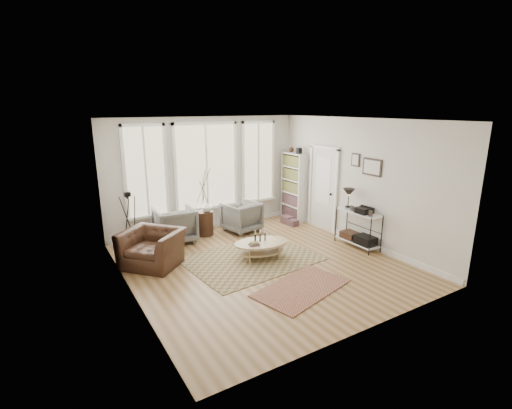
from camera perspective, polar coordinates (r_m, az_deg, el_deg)
room at (r=7.31m, az=1.12°, el=1.30°), size 5.50×5.54×2.90m
bay_window at (r=9.60m, az=-7.62°, el=5.55°), size 4.14×0.12×2.24m
door at (r=9.76m, az=10.30°, el=2.68°), size 0.09×1.06×2.22m
bookcase at (r=10.52m, az=5.85°, el=2.80°), size 0.31×0.85×2.06m
low_shelf at (r=8.78m, az=15.40°, el=-3.11°), size 0.38×1.08×1.30m
wall_art at (r=8.64m, az=16.80°, el=5.82°), size 0.04×0.88×0.44m
rug_main at (r=7.96m, az=-0.74°, el=-8.33°), size 2.86×2.26×0.01m
rug_runner at (r=6.81m, az=7.04°, el=-12.60°), size 1.95×1.40×0.01m
coffee_table at (r=7.88m, az=0.78°, el=-6.35°), size 1.29×0.96×0.54m
armchair_left at (r=9.02m, az=-12.36°, el=-3.06°), size 0.95×0.97×0.83m
armchair_right at (r=9.58m, az=-2.25°, el=-1.87°), size 0.97×0.99×0.77m
side_table at (r=9.23m, az=-7.95°, el=0.20°), size 0.41×0.41×1.72m
vase at (r=9.22m, az=-7.56°, el=-0.32°), size 0.33×0.33×0.26m
accent_chair at (r=7.83m, az=-15.70°, el=-6.47°), size 1.49×1.48×0.73m
tripod_camera at (r=8.62m, az=-18.81°, el=-2.94°), size 0.48×0.48×1.35m
book_stack_near at (r=10.33m, az=4.80°, el=-2.32°), size 0.28×0.33×0.20m
book_stack_far at (r=10.11m, az=5.75°, el=-2.80°), size 0.21×0.27×0.17m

